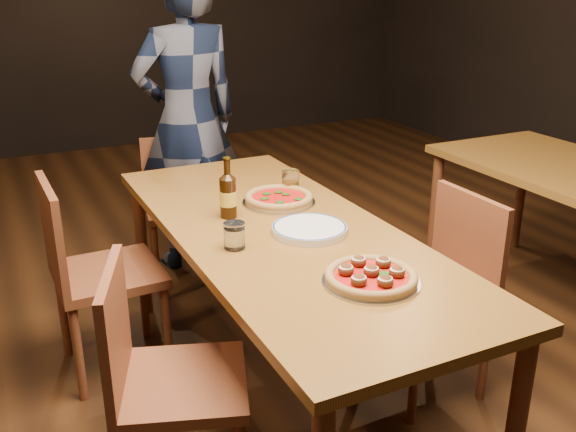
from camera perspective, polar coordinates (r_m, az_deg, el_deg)
name	(u,v)px	position (r m, az deg, el deg)	size (l,w,h in m)	color
ground	(283,391)	(2.84, -0.46, -15.31)	(9.00, 9.00, 0.00)	black
table_main	(282,246)	(2.50, -0.51, -2.67)	(0.80, 2.00, 0.75)	brown
chair_main_nw	(182,382)	(2.16, -9.43, -14.32)	(0.41, 0.41, 0.89)	maroon
chair_main_sw	(108,272)	(2.88, -15.69, -4.81)	(0.44, 0.44, 0.94)	maroon
chair_main_e	(427,295)	(2.70, 12.27, -6.85)	(0.42, 0.42, 0.89)	maroon
chair_end	(180,208)	(3.73, -9.55, 0.73)	(0.39, 0.39, 0.83)	maroon
pizza_meatball	(371,276)	(2.07, 7.40, -5.33)	(0.32, 0.32, 0.06)	#B7B7BF
pizza_margherita	(279,198)	(2.75, -0.82, 1.58)	(0.31, 0.31, 0.04)	#B7B7BF
plate_stack	(309,229)	(2.44, 1.92, -1.20)	(0.29, 0.29, 0.03)	white
beer_bottle	(228,197)	(2.58, -5.35, 1.74)	(0.07, 0.07, 0.24)	black
water_glass	(234,235)	(2.30, -4.79, -1.74)	(0.08, 0.08, 0.10)	white
amber_glass	(290,181)	(2.88, 0.22, 3.13)	(0.08, 0.08, 0.10)	#966710
diner	(188,120)	(3.78, -8.90, 8.45)	(0.64, 0.42, 1.77)	black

